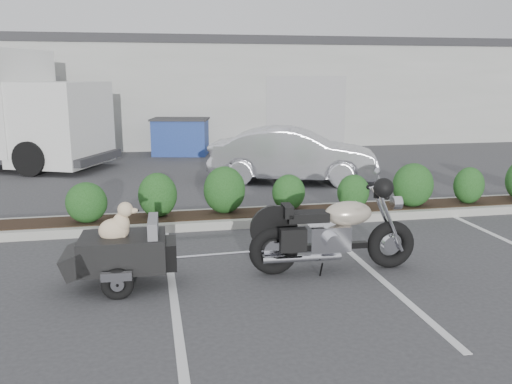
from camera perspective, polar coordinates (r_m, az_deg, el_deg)
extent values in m
plane|color=#38383A|center=(7.89, 1.98, -7.21)|extent=(90.00, 90.00, 0.00)
cube|color=#9E9E93|center=(10.15, 4.63, -2.37)|extent=(12.00, 1.00, 0.15)
cube|color=#9EA099|center=(24.31, -7.36, 10.63)|extent=(26.00, 10.00, 4.00)
torus|color=black|center=(7.28, 1.87, -6.16)|extent=(0.68, 0.20, 0.67)
torus|color=black|center=(7.75, 13.99, -5.38)|extent=(0.68, 0.20, 0.67)
cylinder|color=silver|center=(7.28, 1.87, -6.16)|extent=(0.28, 0.13, 0.28)
cylinder|color=silver|center=(7.75, 13.99, -5.38)|extent=(0.24, 0.11, 0.24)
cylinder|color=silver|center=(7.53, 13.94, -2.95)|extent=(0.43, 0.07, 0.89)
cylinder|color=silver|center=(7.71, 13.37, -2.57)|extent=(0.43, 0.07, 0.89)
cylinder|color=silver|center=(7.48, 12.66, 0.00)|extent=(0.06, 0.70, 0.03)
cylinder|color=silver|center=(7.62, 14.57, -1.11)|extent=(0.13, 0.18, 0.18)
sphere|color=black|center=(7.17, 13.28, 0.42)|extent=(0.27, 0.27, 0.26)
cube|color=silver|center=(7.41, 7.60, -4.72)|extent=(0.56, 0.36, 0.34)
cube|color=black|center=(7.48, 8.31, -5.63)|extent=(0.90, 0.14, 0.08)
ellipsoid|color=beige|center=(7.40, 9.68, -2.23)|extent=(0.67, 0.40, 0.33)
cube|color=black|center=(7.25, 5.39, -2.58)|extent=(0.56, 0.32, 0.12)
cube|color=black|center=(7.17, 3.31, -1.97)|extent=(0.13, 0.30, 0.16)
cylinder|color=silver|center=(7.21, 4.89, -6.97)|extent=(1.05, 0.13, 0.09)
cylinder|color=silver|center=(7.54, 4.23, -6.09)|extent=(1.05, 0.13, 0.09)
cube|color=black|center=(6.99, 3.93, -5.07)|extent=(0.35, 0.15, 0.30)
cube|color=black|center=(7.05, -13.79, -6.12)|extent=(1.08, 0.76, 0.42)
cube|color=slate|center=(6.95, -10.77, -3.92)|extent=(0.14, 0.62, 0.30)
cube|color=slate|center=(7.01, -13.42, -5.29)|extent=(0.72, 0.65, 0.04)
cube|color=black|center=(7.14, -18.19, -6.74)|extent=(0.41, 0.73, 0.37)
cube|color=black|center=(7.04, -9.19, -6.37)|extent=(0.22, 0.51, 0.34)
torus|color=black|center=(6.75, -14.38, -9.42)|extent=(0.39, 0.13, 0.39)
torus|color=black|center=(7.54, -13.82, -7.08)|extent=(0.39, 0.13, 0.39)
cube|color=silver|center=(6.66, -14.47, -8.61)|extent=(0.36, 0.09, 0.10)
cube|color=silver|center=(7.54, -13.83, -6.10)|extent=(0.36, 0.09, 0.10)
cylinder|color=black|center=(7.14, -14.08, -8.18)|extent=(0.08, 0.90, 0.04)
cylinder|color=silver|center=(7.06, -7.21, -6.85)|extent=(0.60, 0.06, 0.04)
ellipsoid|color=beige|center=(6.97, -14.73, -3.92)|extent=(0.38, 0.27, 0.30)
ellipsoid|color=beige|center=(6.94, -14.02, -3.26)|extent=(0.22, 0.21, 0.28)
sphere|color=beige|center=(6.89, -13.60, -1.81)|extent=(0.20, 0.20, 0.19)
ellipsoid|color=beige|center=(6.89, -12.85, -1.94)|extent=(0.14, 0.09, 0.07)
sphere|color=black|center=(6.89, -12.35, -1.93)|extent=(0.04, 0.04, 0.04)
ellipsoid|color=beige|center=(6.84, -13.98, -1.76)|extent=(0.05, 0.04, 0.10)
ellipsoid|color=beige|center=(6.94, -13.91, -1.55)|extent=(0.05, 0.04, 0.10)
cylinder|color=beige|center=(6.93, -13.74, -4.90)|extent=(0.05, 0.05, 0.12)
cylinder|color=beige|center=(7.05, -13.66, -4.62)|extent=(0.05, 0.05, 0.12)
imported|color=silver|center=(13.51, 3.99, 3.90)|extent=(4.37, 2.70, 1.36)
cube|color=navy|center=(18.38, -7.95, 5.73)|extent=(1.98, 1.54, 1.17)
cube|color=#2D2D30|center=(18.33, -8.00, 7.61)|extent=(2.10, 1.66, 0.06)
cube|color=silver|center=(16.22, -19.96, 6.79)|extent=(2.88, 3.03, 2.29)
cube|color=black|center=(16.24, -19.88, 5.70)|extent=(0.89, 1.83, 1.04)
cylinder|color=black|center=(15.49, -22.66, 3.26)|extent=(0.97, 0.65, 0.94)
cylinder|color=black|center=(17.37, -18.31, 4.46)|extent=(0.97, 0.65, 0.94)
cylinder|color=black|center=(18.72, -24.60, 4.49)|extent=(0.97, 0.65, 0.94)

